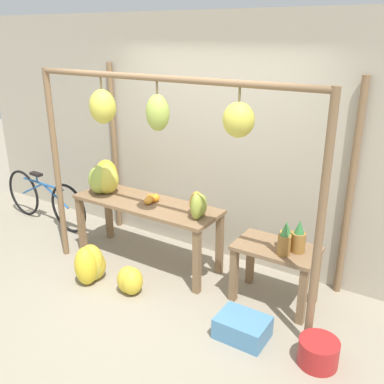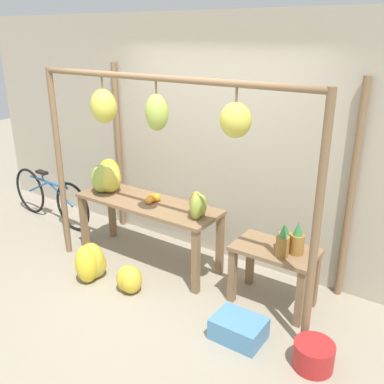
{
  "view_description": "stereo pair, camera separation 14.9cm",
  "coord_description": "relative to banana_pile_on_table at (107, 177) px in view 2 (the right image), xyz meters",
  "views": [
    {
      "loc": [
        2.32,
        -2.75,
        2.58
      ],
      "look_at": [
        0.08,
        0.77,
        1.01
      ],
      "focal_mm": 40.0,
      "sensor_mm": 36.0,
      "label": 1
    },
    {
      "loc": [
        2.44,
        -2.67,
        2.58
      ],
      "look_at": [
        0.08,
        0.77,
        1.01
      ],
      "focal_mm": 40.0,
      "sensor_mm": 36.0,
      "label": 2
    }
  ],
  "objects": [
    {
      "name": "ground_plane",
      "position": [
        1.17,
        -0.77,
        -0.94
      ],
      "size": [
        20.0,
        20.0,
        0.0
      ],
      "primitive_type": "plane",
      "color": "gray"
    },
    {
      "name": "shop_wall_back",
      "position": [
        1.17,
        0.68,
        0.46
      ],
      "size": [
        8.0,
        0.08,
        2.8
      ],
      "color": "#B2A893",
      "rests_on": "ground_plane"
    },
    {
      "name": "stall_awning",
      "position": [
        1.14,
        -0.2,
        0.68
      ],
      "size": [
        3.12,
        1.14,
        2.22
      ],
      "color": "brown",
      "rests_on": "ground_plane"
    },
    {
      "name": "display_table_main",
      "position": [
        0.63,
        -0.0,
        -0.29
      ],
      "size": [
        1.76,
        0.58,
        0.76
      ],
      "color": "brown",
      "rests_on": "ground_plane"
    },
    {
      "name": "display_table_side",
      "position": [
        2.2,
        0.04,
        -0.47
      ],
      "size": [
        0.81,
        0.49,
        0.62
      ],
      "color": "brown",
      "rests_on": "ground_plane"
    },
    {
      "name": "banana_pile_on_table",
      "position": [
        0.0,
        0.0,
        0.0
      ],
      "size": [
        0.42,
        0.43,
        0.38
      ],
      "color": "gold",
      "rests_on": "display_table_main"
    },
    {
      "name": "orange_pile",
      "position": [
        0.68,
        0.03,
        -0.13
      ],
      "size": [
        0.16,
        0.22,
        0.09
      ],
      "color": "orange",
      "rests_on": "display_table_main"
    },
    {
      "name": "pineapple_cluster",
      "position": [
        2.33,
        0.02,
        -0.19
      ],
      "size": [
        0.25,
        0.26,
        0.33
      ],
      "color": "#A3702D",
      "rests_on": "display_table_side"
    },
    {
      "name": "banana_pile_ground_left",
      "position": [
        0.36,
        -0.67,
        -0.74
      ],
      "size": [
        0.38,
        0.47,
        0.44
      ],
      "color": "gold",
      "rests_on": "ground_plane"
    },
    {
      "name": "banana_pile_ground_right",
      "position": [
        0.88,
        -0.63,
        -0.79
      ],
      "size": [
        0.36,
        0.33,
        0.3
      ],
      "color": "gold",
      "rests_on": "ground_plane"
    },
    {
      "name": "fruit_crate_white",
      "position": [
        2.18,
        -0.62,
        -0.84
      ],
      "size": [
        0.45,
        0.34,
        0.2
      ],
      "color": "#4C84B2",
      "rests_on": "ground_plane"
    },
    {
      "name": "blue_bucket",
      "position": [
        2.85,
        -0.58,
        -0.83
      ],
      "size": [
        0.33,
        0.33,
        0.23
      ],
      "color": "#AD2323",
      "rests_on": "ground_plane"
    },
    {
      "name": "parked_bicycle",
      "position": [
        -1.29,
        0.1,
        -0.58
      ],
      "size": [
        1.7,
        0.13,
        0.73
      ],
      "color": "black",
      "rests_on": "ground_plane"
    },
    {
      "name": "papaya_pile",
      "position": [
        1.34,
        -0.03,
        -0.04
      ],
      "size": [
        0.24,
        0.29,
        0.29
      ],
      "color": "gold",
      "rests_on": "display_table_main"
    }
  ]
}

